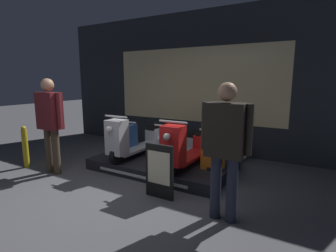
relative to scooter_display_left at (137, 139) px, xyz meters
name	(u,v)px	position (x,y,z in m)	size (l,w,h in m)	color
ground_plane	(102,198)	(0.46, -1.46, -0.52)	(30.00, 30.00, 0.00)	#4C4C51
shop_wall_back	(195,83)	(0.46, 1.65, 1.07)	(7.56, 0.09, 3.20)	#23282D
display_platform	(163,164)	(0.57, 0.05, -0.43)	(2.52, 1.49, 0.20)	black
scooter_display_left	(137,139)	(0.00, 0.00, 0.00)	(0.48, 1.67, 0.86)	black
scooter_display_right	(189,146)	(1.14, 0.00, 0.00)	(0.48, 1.67, 0.86)	black
scooter_backrow_0	(144,141)	(-0.26, 0.60, -0.20)	(0.48, 1.67, 0.86)	black
scooter_backrow_1	(181,146)	(0.65, 0.60, -0.20)	(0.48, 1.67, 0.86)	black
scooter_backrow_2	(224,153)	(1.57, 0.60, -0.20)	(0.48, 1.67, 0.86)	black
person_left_browsing	(50,118)	(-1.04, -1.13, 0.48)	(0.60, 0.25, 1.69)	#473828
person_right_browsing	(225,141)	(2.14, -1.13, 0.45)	(0.60, 0.25, 1.65)	#232838
price_sign_board	(159,171)	(1.16, -1.03, -0.13)	(0.44, 0.04, 0.79)	black
street_bollard	(25,147)	(-1.76, -1.20, -0.12)	(0.10, 0.10, 0.81)	gold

